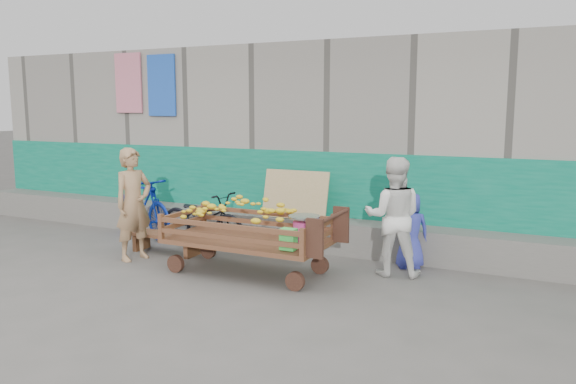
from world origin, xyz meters
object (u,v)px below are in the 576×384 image
at_px(vendor_man, 134,204).
at_px(bicycle_blue, 142,206).
at_px(bicycle_dark, 203,218).
at_px(banana_cart, 244,224).
at_px(child, 410,230).
at_px(woman, 393,216).
at_px(bench, 166,239).

bearing_deg(vendor_man, bicycle_blue, 50.55).
height_order(vendor_man, bicycle_dark, vendor_man).
bearing_deg(banana_cart, child, 31.61).
bearing_deg(bicycle_blue, woman, -73.10).
bearing_deg(vendor_man, child, -56.29).
distance_m(bench, woman, 3.22).
bearing_deg(woman, bicycle_blue, -17.68).
xyz_separation_m(banana_cart, bench, (-1.49, 0.35, -0.42)).
xyz_separation_m(banana_cart, vendor_man, (-1.66, -0.10, 0.13)).
distance_m(bench, bicycle_blue, 1.19).
relative_size(bench, bicycle_dark, 0.72).
relative_size(bicycle_dark, bicycle_blue, 0.93).
xyz_separation_m(vendor_man, woman, (3.33, 0.82, -0.03)).
height_order(bench, bicycle_blue, bicycle_blue).
relative_size(bench, bicycle_blue, 0.68).
bearing_deg(banana_cart, vendor_man, -176.60).
relative_size(woman, bicycle_blue, 0.89).
distance_m(banana_cart, bicycle_blue, 2.65).
height_order(vendor_man, bicycle_blue, vendor_man).
relative_size(vendor_man, child, 1.54).
distance_m(banana_cart, bicycle_dark, 1.65).
bearing_deg(bicycle_blue, vendor_man, -123.37).
relative_size(woman, child, 1.48).
relative_size(banana_cart, vendor_man, 1.43).
bearing_deg(child, bench, -16.35).
distance_m(banana_cart, woman, 1.82).
height_order(bicycle_dark, bicycle_blue, bicycle_blue).
bearing_deg(bench, banana_cart, -13.18).
height_order(banana_cart, vendor_man, vendor_man).
bearing_deg(vendor_man, bicycle_dark, -3.53).
xyz_separation_m(bicycle_dark, bicycle_blue, (-1.15, 0.00, 0.09)).
bearing_deg(bicycle_dark, child, -81.89).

